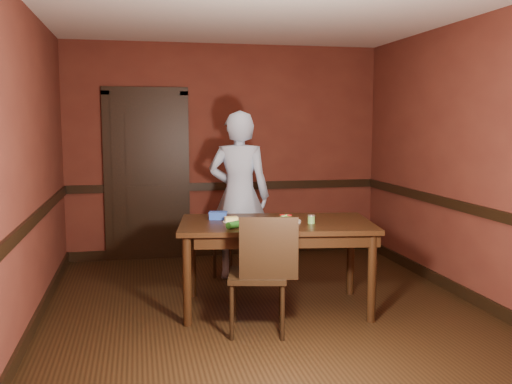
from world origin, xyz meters
name	(u,v)px	position (x,y,z in m)	size (l,w,h in m)	color
floor	(264,309)	(0.00, 0.00, 0.00)	(4.00, 4.50, 0.01)	black
ceiling	(264,9)	(0.00, 0.00, 2.70)	(4.00, 4.50, 0.01)	silver
wall_back	(226,151)	(0.00, 2.25, 1.35)	(4.00, 0.02, 2.70)	#58251A
wall_front	(359,194)	(0.00, -2.25, 1.35)	(4.00, 0.02, 2.70)	#58251A
wall_left	(28,167)	(-2.00, 0.00, 1.35)	(0.02, 4.50, 2.70)	#58251A
wall_right	(465,160)	(2.00, 0.00, 1.35)	(0.02, 4.50, 2.70)	#58251A
dado_back	(226,186)	(0.00, 2.23, 0.90)	(4.00, 0.03, 0.10)	black
dado_left	(33,221)	(-1.99, 0.00, 0.90)	(0.03, 4.50, 0.10)	black
dado_right	(462,206)	(1.99, 0.00, 0.90)	(0.03, 4.50, 0.10)	black
baseboard_back	(226,250)	(0.00, 2.23, 0.06)	(4.00, 0.03, 0.12)	black
baseboard_left	(37,317)	(-1.99, 0.00, 0.06)	(0.03, 4.50, 0.12)	black
baseboard_right	(458,290)	(1.99, 0.00, 0.06)	(0.03, 4.50, 0.12)	black
door	(147,173)	(-1.00, 2.22, 1.09)	(1.05, 0.07, 2.20)	black
dining_table	(276,265)	(0.11, 0.00, 0.41)	(1.74, 0.98, 0.82)	black
chair_far	(236,241)	(-0.08, 1.03, 0.43)	(0.40, 0.40, 0.87)	black
chair_near	(257,273)	(-0.18, -0.54, 0.49)	(0.46, 0.46, 0.99)	black
person	(239,196)	(-0.03, 1.11, 0.92)	(0.67, 0.44, 1.84)	#A7BDD9
sandwich_plate	(286,220)	(0.19, -0.05, 0.84)	(0.28, 0.28, 0.07)	silver
sauce_jar	(311,219)	(0.40, -0.16, 0.86)	(0.07, 0.07, 0.08)	#5D9845
cheese_saucer	(231,220)	(-0.29, 0.07, 0.84)	(0.15, 0.15, 0.05)	silver
food_tub	(218,215)	(-0.39, 0.24, 0.85)	(0.19, 0.15, 0.07)	blue
wrapped_veg	(237,224)	(-0.29, -0.22, 0.85)	(0.06, 0.06, 0.22)	#1A5016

